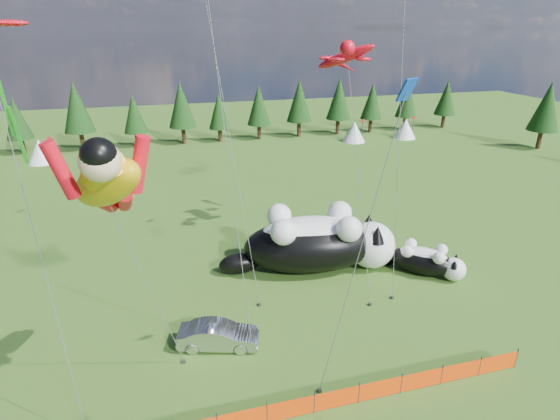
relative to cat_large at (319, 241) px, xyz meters
name	(u,v)px	position (x,y,z in m)	size (l,w,h in m)	color
ground	(273,367)	(-5.17, -8.14, -2.00)	(160.00, 160.00, 0.00)	#143B0A
safety_fence	(291,409)	(-5.17, -11.14, -1.50)	(22.06, 0.06, 1.10)	#262626
tree_line	(190,114)	(-5.17, 36.86, 2.00)	(90.00, 4.00, 8.00)	black
festival_tents	(278,136)	(5.83, 31.86, -0.60)	(50.00, 3.20, 2.80)	white
cat_large	(319,241)	(0.00, 0.00, 0.00)	(11.61, 5.41, 4.21)	black
cat_small	(426,260)	(6.53, -2.45, -1.04)	(4.59, 4.25, 2.01)	black
car	(218,335)	(-7.41, -5.98, -1.34)	(1.40, 4.01, 1.32)	#B9B9BE
superhero_kite	(106,183)	(-11.09, -8.74, 7.95)	(6.45, 6.57, 12.34)	#DDAA0B
gecko_kite	(345,57)	(3.15, 4.61, 11.04)	(6.27, 12.96, 16.04)	red
diamond_kite_c	(403,105)	(-1.41, -10.89, 10.50)	(2.86, 1.14, 13.77)	#0B3CAB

